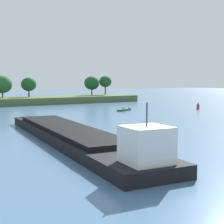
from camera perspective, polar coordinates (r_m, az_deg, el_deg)
The scene contains 4 objects.
treeline_island at distance 109.67m, azimuth -12.45°, elevation 2.46°, with size 67.27×17.00×8.75m.
fishing_skiff at distance 81.94m, azimuth 2.07°, elevation 0.39°, with size 5.02×3.56×0.88m.
cargo_barge at distance 40.66m, azimuth -6.53°, elevation -3.86°, with size 10.13×39.09×5.74m.
channel_buoy_red at distance 88.15m, azimuth 14.21°, elevation 0.97°, with size 0.70×0.70×1.90m.
Camera 1 is at (-38.20, -27.79, 7.43)m, focal length 54.58 mm.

